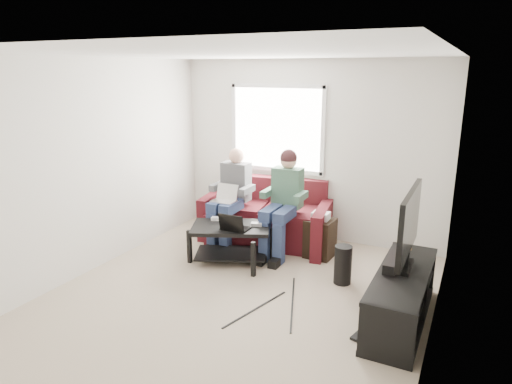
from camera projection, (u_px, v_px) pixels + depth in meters
floor at (235, 299)px, 5.04m from camera, size 4.50×4.50×0.00m
ceiling at (232, 54)px, 4.35m from camera, size 4.50×4.50×0.00m
wall_back at (308, 151)px, 6.64m from camera, size 4.50×0.00×4.50m
wall_front at (53, 268)px, 2.75m from camera, size 4.50×0.00×4.50m
wall_left at (90, 167)px, 5.55m from camera, size 0.00×4.50×4.50m
wall_right at (441, 211)px, 3.84m from camera, size 0.00×4.50×4.50m
window at (277, 129)px, 6.76m from camera, size 1.48×0.04×1.28m
sofa at (266, 219)px, 6.70m from camera, size 2.03×1.13×0.89m
person_left at (231, 193)px, 6.46m from camera, size 0.40×0.71×1.37m
person_right at (283, 195)px, 6.12m from camera, size 0.40×0.71×1.42m
laptop_silver at (224, 197)px, 6.30m from camera, size 0.33×0.23×0.24m
coffee_table at (231, 235)px, 5.93m from camera, size 1.15×0.95×0.50m
laptop_black at (236, 220)px, 5.75m from camera, size 0.41×0.36×0.24m
controller_a at (217, 219)px, 6.12m from camera, size 0.16×0.13×0.04m
controller_b at (231, 219)px, 6.09m from camera, size 0.16×0.12×0.04m
controller_c at (256, 224)px, 5.90m from camera, size 0.16×0.13×0.04m
tv_stand at (401, 299)px, 4.55m from camera, size 0.49×1.59×0.53m
tv at (409, 225)px, 4.44m from camera, size 0.12×1.10×0.81m
soundbar at (393, 262)px, 4.60m from camera, size 0.12×0.50×0.10m
drink_cup at (408, 244)px, 5.03m from camera, size 0.08×0.08×0.12m
console_white at (394, 311)px, 4.19m from camera, size 0.30×0.22×0.06m
console_grey at (406, 280)px, 4.79m from camera, size 0.34×0.26×0.08m
console_black at (401, 294)px, 4.49m from camera, size 0.38×0.30×0.07m
subwoofer at (343, 265)px, 5.36m from camera, size 0.21×0.21×0.47m
keyboard_floor at (370, 330)px, 4.41m from camera, size 0.28×0.52×0.03m
end_table at (320, 237)px, 6.11m from camera, size 0.35×0.35×0.63m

